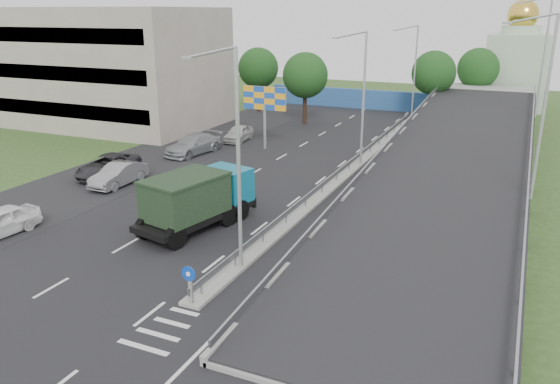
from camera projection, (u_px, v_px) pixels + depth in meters
The scene contains 23 objects.
ground at pixel (160, 334), 20.62m from camera, with size 160.00×160.00×0.00m, color #2D4C1E.
road_surface at pixel (292, 182), 39.11m from camera, with size 26.00×90.00×0.04m, color black.
parking_strip at pixel (145, 162), 44.15m from camera, with size 8.00×90.00×0.05m, color black.
median at pixel (349, 171), 41.38m from camera, with size 1.00×44.00×0.20m, color gray.
overpass_ramp at pixel (454, 160), 37.95m from camera, with size 10.00×50.00×3.50m.
median_guardrail at pixel (349, 163), 41.17m from camera, with size 0.09×44.00×0.71m.
sign_bollard at pixel (190, 285), 22.18m from camera, with size 0.64×0.23×1.67m.
lamp_post_near at pixel (234, 150), 23.95m from camera, with size 2.74×0.18×10.08m.
lamp_post_mid at pixel (361, 92), 41.27m from camera, with size 2.74×0.18×10.08m.
lamp_post_far at pixel (413, 68), 58.60m from camera, with size 2.74×0.18×10.08m.
beige_building at pixel (103, 67), 58.09m from camera, with size 24.00×14.00×12.00m, color gray.
blue_wall at pixel (386, 101), 66.84m from camera, with size 30.00×0.50×2.40m, color #2B579E.
church at pixel (516, 65), 67.05m from camera, with size 7.00×7.00×13.80m.
billboard at pixel (265, 102), 47.05m from camera, with size 4.00×0.24×5.50m.
tree_left_mid at pixel (305, 75), 57.52m from camera, with size 4.80×4.80×7.60m.
tree_median_far at pixel (434, 73), 59.80m from camera, with size 4.80×4.80×7.60m.
tree_left_far at pixel (258, 68), 64.96m from camera, with size 4.80×4.80×7.60m.
tree_ramp_far at pixel (478, 69), 64.31m from camera, with size 4.80×4.80×7.60m.
dump_truck at pixel (198, 198), 30.24m from camera, with size 4.12×7.70×3.22m.
parked_car_b at pixel (119, 174), 38.08m from camera, with size 1.65×4.74×1.56m, color gray.
parked_car_c at pixel (108, 166), 40.16m from camera, with size 2.60×5.64×1.57m, color #2B2A2E.
parked_car_d at pixel (193, 144), 46.44m from camera, with size 2.32×5.70×1.65m, color #979C9F.
parked_car_e at pixel (238, 133), 51.10m from camera, with size 1.74×4.32×1.47m, color #BBBDB8.
Camera 1 is at (11.47, -14.45, 11.59)m, focal length 35.00 mm.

